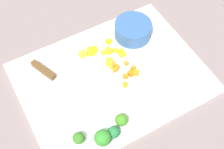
{
  "coord_description": "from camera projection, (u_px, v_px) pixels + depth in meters",
  "views": [
    {
      "loc": [
        0.23,
        0.41,
        0.72
      ],
      "look_at": [
        0.0,
        0.0,
        0.02
      ],
      "focal_mm": 50.57,
      "sensor_mm": 36.0,
      "label": 1
    }
  ],
  "objects": [
    {
      "name": "pepper_dice_6",
      "position": [
        122.0,
        53.0,
        0.88
      ],
      "size": [
        0.02,
        0.02,
        0.02
      ],
      "primitive_type": "cube",
      "rotation": [
        0.0,
        0.0,
        1.53
      ],
      "color": "yellow",
      "rests_on": "cutting_board"
    },
    {
      "name": "carrot_dice_3",
      "position": [
        117.0,
        67.0,
        0.86
      ],
      "size": [
        0.01,
        0.01,
        0.01
      ],
      "primitive_type": "cube",
      "rotation": [
        0.0,
        0.0,
        0.01
      ],
      "color": "orange",
      "rests_on": "cutting_board"
    },
    {
      "name": "pepper_dice_9",
      "position": [
        96.0,
        49.0,
        0.89
      ],
      "size": [
        0.02,
        0.02,
        0.01
      ],
      "primitive_type": "cube",
      "rotation": [
        0.0,
        0.0,
        1.32
      ],
      "color": "yellow",
      "rests_on": "cutting_board"
    },
    {
      "name": "cutting_board",
      "position": [
        112.0,
        78.0,
        0.85
      ],
      "size": [
        0.48,
        0.36,
        0.01
      ],
      "primitive_type": "cube",
      "color": "white",
      "rests_on": "ground_plane"
    },
    {
      "name": "carrot_dice_8",
      "position": [
        125.0,
        76.0,
        0.84
      ],
      "size": [
        0.02,
        0.02,
        0.01
      ],
      "primitive_type": "cube",
      "rotation": [
        0.0,
        0.0,
        0.88
      ],
      "color": "orange",
      "rests_on": "cutting_board"
    },
    {
      "name": "pepper_dice_7",
      "position": [
        109.0,
        51.0,
        0.88
      ],
      "size": [
        0.02,
        0.02,
        0.02
      ],
      "primitive_type": "cube",
      "rotation": [
        0.0,
        0.0,
        2.09
      ],
      "color": "yellow",
      "rests_on": "cutting_board"
    },
    {
      "name": "pepper_dice_5",
      "position": [
        111.0,
        66.0,
        0.86
      ],
      "size": [
        0.01,
        0.01,
        0.01
      ],
      "primitive_type": "cube",
      "rotation": [
        0.0,
        0.0,
        3.0
      ],
      "color": "yellow",
      "rests_on": "cutting_board"
    },
    {
      "name": "broccoli_floret_1",
      "position": [
        114.0,
        132.0,
        0.74
      ],
      "size": [
        0.03,
        0.03,
        0.03
      ],
      "color": "#96BB6D",
      "rests_on": "cutting_board"
    },
    {
      "name": "pepper_dice_3",
      "position": [
        109.0,
        42.0,
        0.9
      ],
      "size": [
        0.02,
        0.02,
        0.01
      ],
      "primitive_type": "cube",
      "rotation": [
        0.0,
        0.0,
        0.39
      ],
      "color": "yellow",
      "rests_on": "cutting_board"
    },
    {
      "name": "pepper_dice_8",
      "position": [
        103.0,
        53.0,
        0.88
      ],
      "size": [
        0.01,
        0.01,
        0.01
      ],
      "primitive_type": "cube",
      "rotation": [
        0.0,
        0.0,
        1.52
      ],
      "color": "yellow",
      "rests_on": "cutting_board"
    },
    {
      "name": "carrot_dice_5",
      "position": [
        131.0,
        73.0,
        0.84
      ],
      "size": [
        0.02,
        0.02,
        0.01
      ],
      "primitive_type": "cube",
      "rotation": [
        0.0,
        0.0,
        0.41
      ],
      "color": "orange",
      "rests_on": "cutting_board"
    },
    {
      "name": "pepper_dice_0",
      "position": [
        83.0,
        54.0,
        0.88
      ],
      "size": [
        0.02,
        0.02,
        0.02
      ],
      "primitive_type": "cube",
      "rotation": [
        0.0,
        0.0,
        0.16
      ],
      "color": "yellow",
      "rests_on": "cutting_board"
    },
    {
      "name": "broccoli_floret_3",
      "position": [
        121.0,
        120.0,
        0.75
      ],
      "size": [
        0.03,
        0.03,
        0.04
      ],
      "color": "#83BB60",
      "rests_on": "cutting_board"
    },
    {
      "name": "broccoli_floret_2",
      "position": [
        79.0,
        138.0,
        0.73
      ],
      "size": [
        0.03,
        0.03,
        0.03
      ],
      "color": "#91B56A",
      "rests_on": "cutting_board"
    },
    {
      "name": "carrot_dice_0",
      "position": [
        115.0,
        70.0,
        0.85
      ],
      "size": [
        0.01,
        0.01,
        0.01
      ],
      "primitive_type": "cube",
      "rotation": [
        0.0,
        0.0,
        1.56
      ],
      "color": "orange",
      "rests_on": "cutting_board"
    },
    {
      "name": "broccoli_floret_0",
      "position": [
        103.0,
        138.0,
        0.72
      ],
      "size": [
        0.04,
        0.04,
        0.05
      ],
      "color": "#81BB5F",
      "rests_on": "cutting_board"
    },
    {
      "name": "carrot_dice_6",
      "position": [
        113.0,
        65.0,
        0.86
      ],
      "size": [
        0.01,
        0.02,
        0.01
      ],
      "primitive_type": "cube",
      "rotation": [
        0.0,
        0.0,
        1.57
      ],
      "color": "orange",
      "rests_on": "cutting_board"
    },
    {
      "name": "pepper_dice_4",
      "position": [
        91.0,
        51.0,
        0.88
      ],
      "size": [
        0.02,
        0.02,
        0.02
      ],
      "primitive_type": "cube",
      "rotation": [
        0.0,
        0.0,
        2.94
      ],
      "color": "yellow",
      "rests_on": "cutting_board"
    },
    {
      "name": "pepper_dice_1",
      "position": [
        115.0,
        50.0,
        0.89
      ],
      "size": [
        0.02,
        0.02,
        0.01
      ],
      "primitive_type": "cube",
      "rotation": [
        0.0,
        0.0,
        0.87
      ],
      "color": "yellow",
      "rests_on": "cutting_board"
    },
    {
      "name": "pepper_dice_2",
      "position": [
        109.0,
        62.0,
        0.86
      ],
      "size": [
        0.03,
        0.03,
        0.02
      ],
      "primitive_type": "cube",
      "rotation": [
        0.0,
        0.0,
        2.51
      ],
      "color": "yellow",
      "rests_on": "cutting_board"
    },
    {
      "name": "ground_plane",
      "position": [
        112.0,
        79.0,
        0.85
      ],
      "size": [
        4.0,
        4.0,
        0.0
      ],
      "primitive_type": "plane",
      "color": "#6F625E"
    },
    {
      "name": "chef_knife",
      "position": [
        61.0,
        83.0,
        0.83
      ],
      "size": [
        0.14,
        0.31,
        0.02
      ],
      "rotation": [
        0.0,
        0.0,
        1.96
      ],
      "color": "silver",
      "rests_on": "cutting_board"
    },
    {
      "name": "carrot_dice_4",
      "position": [
        126.0,
        63.0,
        0.86
      ],
      "size": [
        0.01,
        0.01,
        0.01
      ],
      "primitive_type": "cube",
      "rotation": [
        0.0,
        0.0,
        1.57
      ],
      "color": "orange",
      "rests_on": "cutting_board"
    },
    {
      "name": "carrot_dice_2",
      "position": [
        133.0,
        68.0,
        0.86
      ],
      "size": [
        0.01,
        0.01,
        0.01
      ],
      "primitive_type": "cube",
      "rotation": [
        0.0,
        0.0,
        1.78
      ],
      "color": "orange",
      "rests_on": "cutting_board"
    },
    {
      "name": "carrot_dice_7",
      "position": [
        136.0,
        73.0,
        0.84
      ],
      "size": [
        0.02,
        0.02,
        0.01
      ],
      "primitive_type": "cube",
      "rotation": [
        0.0,
        0.0,
        2.39
      ],
      "color": "orange",
      "rests_on": "cutting_board"
    },
    {
      "name": "carrot_dice_1",
      "position": [
        125.0,
        85.0,
        0.82
      ],
      "size": [
        0.02,
        0.02,
        0.01
      ],
      "primitive_type": "cube",
      "rotation": [
        0.0,
        0.0,
        2.49
      ],
      "color": "orange",
      "rests_on": "cutting_board"
    },
    {
      "name": "prep_bowl",
      "position": [
        133.0,
        30.0,
        0.91
      ],
      "size": [
        0.11,
        0.11,
        0.05
      ],
      "primitive_type": "cylinder",
      "color": "#2E5387",
      "rests_on": "cutting_board"
    }
  ]
}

